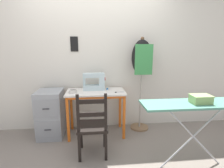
# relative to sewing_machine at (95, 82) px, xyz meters

# --- Properties ---
(ground_plane) EXTENTS (14.00, 14.00, 0.00)m
(ground_plane) POSITION_rel_sewing_machine_xyz_m (0.01, -0.35, -0.88)
(ground_plane) COLOR gray
(wall_back) EXTENTS (10.00, 0.06, 2.55)m
(wall_back) POSITION_rel_sewing_machine_xyz_m (0.01, 0.22, 0.39)
(wall_back) COLOR silver
(wall_back) RESTS_ON ground_plane
(sewing_table) EXTENTS (0.95, 0.51, 0.75)m
(sewing_table) POSITION_rel_sewing_machine_xyz_m (0.01, -0.11, -0.25)
(sewing_table) COLOR silver
(sewing_table) RESTS_ON ground_plane
(sewing_machine) EXTENTS (0.37, 0.16, 0.31)m
(sewing_machine) POSITION_rel_sewing_machine_xyz_m (0.00, 0.00, 0.00)
(sewing_machine) COLOR silver
(sewing_machine) RESTS_ON sewing_table
(fabric_bowl) EXTENTS (0.12, 0.12, 0.05)m
(fabric_bowl) POSITION_rel_sewing_machine_xyz_m (-0.35, -0.17, -0.11)
(fabric_bowl) COLOR silver
(fabric_bowl) RESTS_ON sewing_table
(scissors) EXTENTS (0.15, 0.05, 0.01)m
(scissors) POSITION_rel_sewing_machine_xyz_m (0.36, -0.21, -0.13)
(scissors) COLOR silver
(scissors) RESTS_ON sewing_table
(thread_spool_near_machine) EXTENTS (0.04, 0.04, 0.04)m
(thread_spool_near_machine) POSITION_rel_sewing_machine_xyz_m (0.20, -0.02, -0.11)
(thread_spool_near_machine) COLOR #2875C1
(thread_spool_near_machine) RESTS_ON sewing_table
(wooden_chair) EXTENTS (0.40, 0.38, 0.91)m
(wooden_chair) POSITION_rel_sewing_machine_xyz_m (-0.05, -0.70, -0.46)
(wooden_chair) COLOR black
(wooden_chair) RESTS_ON ground_plane
(filing_cabinet) EXTENTS (0.40, 0.49, 0.77)m
(filing_cabinet) POSITION_rel_sewing_machine_xyz_m (-0.74, -0.08, -0.50)
(filing_cabinet) COLOR #93999E
(filing_cabinet) RESTS_ON ground_plane
(dress_form) EXTENTS (0.35, 0.32, 1.62)m
(dress_form) POSITION_rel_sewing_machine_xyz_m (0.79, 0.02, 0.32)
(dress_form) COLOR #846647
(dress_form) RESTS_ON ground_plane
(ironing_board) EXTENTS (1.28, 0.37, 0.84)m
(ironing_board) POSITION_rel_sewing_machine_xyz_m (1.17, -1.05, -0.10)
(ironing_board) COLOR #518E7A
(ironing_board) RESTS_ON ground_plane
(storage_box) EXTENTS (0.22, 0.16, 0.09)m
(storage_box) POSITION_rel_sewing_machine_xyz_m (1.20, -1.07, -0.01)
(storage_box) COLOR #8EB266
(storage_box) RESTS_ON ironing_board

